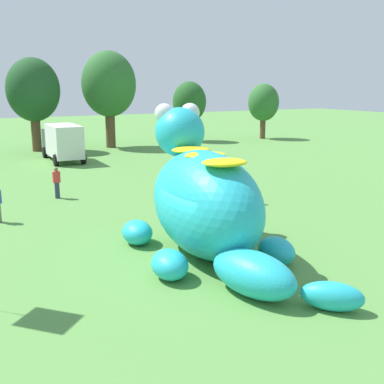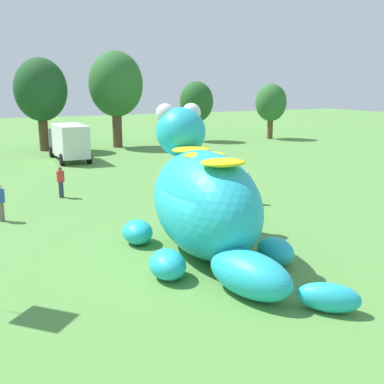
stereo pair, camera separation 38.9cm
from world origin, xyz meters
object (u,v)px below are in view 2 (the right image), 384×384
(spectator_near_inflatable, at_px, (61,182))
(spectator_wandering, at_px, (1,203))
(giant_inflatable_creature, at_px, (205,202))
(box_truck, at_px, (69,141))
(spectator_by_cars, at_px, (247,188))

(spectator_near_inflatable, bearing_deg, spectator_wandering, -134.78)
(giant_inflatable_creature, bearing_deg, box_truck, 88.29)
(box_truck, bearing_deg, spectator_near_inflatable, -105.05)
(spectator_wandering, bearing_deg, spectator_near_inflatable, 45.22)
(spectator_near_inflatable, relative_size, spectator_by_cars, 1.00)
(spectator_near_inflatable, bearing_deg, spectator_by_cars, -34.92)
(giant_inflatable_creature, xyz_separation_m, box_truck, (0.73, 24.39, -0.36))
(box_truck, xyz_separation_m, spectator_wandering, (-6.94, -16.46, -0.75))
(spectator_by_cars, xyz_separation_m, spectator_wandering, (-11.74, 2.32, 0.00))
(giant_inflatable_creature, bearing_deg, spectator_near_inflatable, 103.62)
(box_truck, distance_m, spectator_by_cars, 19.39)
(giant_inflatable_creature, relative_size, box_truck, 1.65)
(box_truck, relative_size, spectator_near_inflatable, 3.77)
(box_truck, xyz_separation_m, spectator_by_cars, (4.80, -18.77, -0.75))
(giant_inflatable_creature, distance_m, spectator_by_cars, 7.96)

